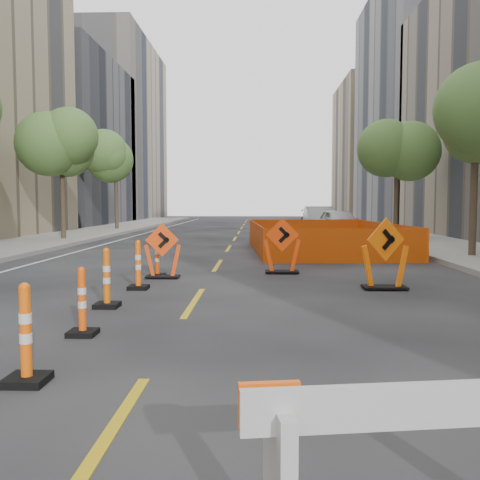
{
  "coord_description": "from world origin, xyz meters",
  "views": [
    {
      "loc": [
        1.22,
        -6.08,
        1.9
      ],
      "look_at": [
        0.83,
        5.38,
        1.1
      ],
      "focal_mm": 40.0,
      "sensor_mm": 36.0,
      "label": 1
    }
  ],
  "objects_px": {
    "chevron_sign_center": "(282,246)",
    "parked_car_mid": "(319,219)",
    "channelizer_4": "(107,278)",
    "channelizer_2": "(26,333)",
    "channelizer_6": "(157,258)",
    "parked_car_far": "(318,219)",
    "parked_car_near": "(339,223)",
    "chevron_sign_left": "(162,251)",
    "chevron_sign_right": "(385,254)",
    "channelizer_5": "(138,265)",
    "channelizer_3": "(82,301)"
  },
  "relations": [
    {
      "from": "chevron_sign_center",
      "to": "parked_car_mid",
      "type": "xyz_separation_m",
      "value": [
        3.39,
        20.99,
        0.08
      ]
    },
    {
      "from": "channelizer_4",
      "to": "parked_car_mid",
      "type": "distance_m",
      "value": 26.68
    },
    {
      "from": "channelizer_2",
      "to": "parked_car_mid",
      "type": "height_order",
      "value": "parked_car_mid"
    },
    {
      "from": "channelizer_6",
      "to": "parked_car_far",
      "type": "distance_m",
      "value": 28.16
    },
    {
      "from": "parked_car_near",
      "to": "parked_car_mid",
      "type": "distance_m",
      "value": 5.46
    },
    {
      "from": "parked_car_mid",
      "to": "chevron_sign_center",
      "type": "bearing_deg",
      "value": -99.37
    },
    {
      "from": "chevron_sign_left",
      "to": "parked_car_far",
      "type": "xyz_separation_m",
      "value": [
        6.96,
        27.54,
        0.0
      ]
    },
    {
      "from": "chevron_sign_right",
      "to": "parked_car_far",
      "type": "bearing_deg",
      "value": 64.16
    },
    {
      "from": "channelizer_4",
      "to": "chevron_sign_center",
      "type": "bearing_deg",
      "value": 54.85
    },
    {
      "from": "parked_car_near",
      "to": "channelizer_2",
      "type": "bearing_deg",
      "value": -114.05
    },
    {
      "from": "channelizer_6",
      "to": "parked_car_far",
      "type": "relative_size",
      "value": 0.2
    },
    {
      "from": "chevron_sign_center",
      "to": "parked_car_far",
      "type": "bearing_deg",
      "value": 94.83
    },
    {
      "from": "channelizer_2",
      "to": "parked_car_far",
      "type": "distance_m",
      "value": 36.11
    },
    {
      "from": "channelizer_5",
      "to": "channelizer_4",
      "type": "bearing_deg",
      "value": -93.18
    },
    {
      "from": "channelizer_3",
      "to": "parked_car_near",
      "type": "bearing_deg",
      "value": 72.61
    },
    {
      "from": "channelizer_2",
      "to": "chevron_sign_left",
      "type": "xyz_separation_m",
      "value": [
        0.03,
        7.88,
        0.16
      ]
    },
    {
      "from": "channelizer_2",
      "to": "channelizer_5",
      "type": "xyz_separation_m",
      "value": [
        -0.2,
        6.14,
        0.01
      ]
    },
    {
      "from": "channelizer_6",
      "to": "parked_car_near",
      "type": "relative_size",
      "value": 0.21
    },
    {
      "from": "parked_car_far",
      "to": "chevron_sign_right",
      "type": "bearing_deg",
      "value": -99.32
    },
    {
      "from": "channelizer_2",
      "to": "parked_car_near",
      "type": "xyz_separation_m",
      "value": [
        6.93,
        24.46,
        0.25
      ]
    },
    {
      "from": "channelizer_4",
      "to": "channelizer_5",
      "type": "height_order",
      "value": "channelizer_4"
    },
    {
      "from": "channelizer_5",
      "to": "parked_car_far",
      "type": "relative_size",
      "value": 0.23
    },
    {
      "from": "channelizer_6",
      "to": "parked_car_mid",
      "type": "relative_size",
      "value": 0.19
    },
    {
      "from": "chevron_sign_center",
      "to": "channelizer_6",
      "type": "bearing_deg",
      "value": -154.22
    },
    {
      "from": "channelizer_4",
      "to": "channelizer_6",
      "type": "xyz_separation_m",
      "value": [
        0.15,
        4.09,
        -0.07
      ]
    },
    {
      "from": "parked_car_far",
      "to": "channelizer_3",
      "type": "bearing_deg",
      "value": -107.79
    },
    {
      "from": "channelizer_2",
      "to": "channelizer_4",
      "type": "height_order",
      "value": "channelizer_4"
    },
    {
      "from": "chevron_sign_left",
      "to": "parked_car_near",
      "type": "relative_size",
      "value": 0.3
    },
    {
      "from": "channelizer_6",
      "to": "chevron_sign_right",
      "type": "bearing_deg",
      "value": -19.2
    },
    {
      "from": "parked_car_near",
      "to": "parked_car_far",
      "type": "xyz_separation_m",
      "value": [
        0.05,
        10.97,
        -0.09
      ]
    },
    {
      "from": "chevron_sign_left",
      "to": "parked_car_near",
      "type": "height_order",
      "value": "parked_car_near"
    },
    {
      "from": "channelizer_3",
      "to": "chevron_sign_center",
      "type": "height_order",
      "value": "chevron_sign_center"
    },
    {
      "from": "parked_car_mid",
      "to": "channelizer_2",
      "type": "bearing_deg",
      "value": -102.4
    },
    {
      "from": "channelizer_3",
      "to": "parked_car_near",
      "type": "relative_size",
      "value": 0.21
    },
    {
      "from": "channelizer_2",
      "to": "parked_car_mid",
      "type": "distance_m",
      "value": 30.59
    },
    {
      "from": "channelizer_6",
      "to": "chevron_sign_right",
      "type": "distance_m",
      "value": 5.7
    },
    {
      "from": "channelizer_3",
      "to": "parked_car_mid",
      "type": "relative_size",
      "value": 0.2
    },
    {
      "from": "chevron_sign_left",
      "to": "parked_car_mid",
      "type": "height_order",
      "value": "parked_car_mid"
    },
    {
      "from": "channelizer_3",
      "to": "parked_car_near",
      "type": "distance_m",
      "value": 23.49
    },
    {
      "from": "chevron_sign_left",
      "to": "parked_car_mid",
      "type": "relative_size",
      "value": 0.28
    },
    {
      "from": "channelizer_3",
      "to": "chevron_sign_center",
      "type": "xyz_separation_m",
      "value": [
        3.16,
        6.86,
        0.25
      ]
    },
    {
      "from": "channelizer_4",
      "to": "parked_car_far",
      "type": "xyz_separation_m",
      "value": [
        7.29,
        31.33,
        0.15
      ]
    },
    {
      "from": "channelizer_5",
      "to": "chevron_sign_center",
      "type": "relative_size",
      "value": 0.73
    },
    {
      "from": "channelizer_3",
      "to": "chevron_sign_right",
      "type": "distance_m",
      "value": 6.81
    },
    {
      "from": "channelizer_3",
      "to": "parked_car_mid",
      "type": "xyz_separation_m",
      "value": [
        6.55,
        27.85,
        0.34
      ]
    },
    {
      "from": "channelizer_3",
      "to": "channelizer_6",
      "type": "bearing_deg",
      "value": 90.75
    },
    {
      "from": "channelizer_3",
      "to": "chevron_sign_left",
      "type": "height_order",
      "value": "chevron_sign_left"
    },
    {
      "from": "parked_car_mid",
      "to": "parked_car_far",
      "type": "relative_size",
      "value": 1.05
    },
    {
      "from": "channelizer_4",
      "to": "chevron_sign_right",
      "type": "xyz_separation_m",
      "value": [
        5.52,
        2.22,
        0.24
      ]
    },
    {
      "from": "channelizer_4",
      "to": "channelizer_6",
      "type": "distance_m",
      "value": 4.1
    }
  ]
}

